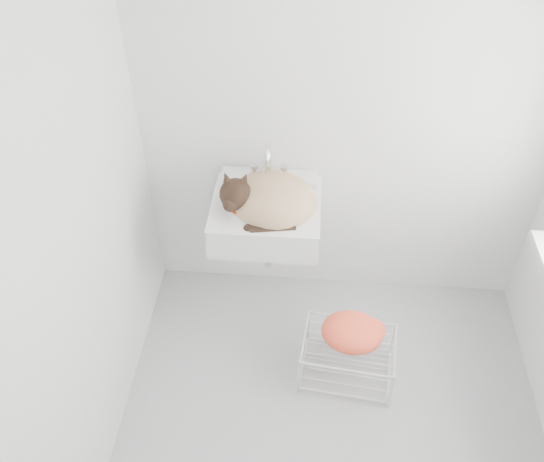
{
  "coord_description": "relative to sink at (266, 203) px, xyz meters",
  "views": [
    {
      "loc": [
        -0.19,
        -1.56,
        2.83
      ],
      "look_at": [
        -0.35,
        0.5,
        0.88
      ],
      "focal_mm": 38.46,
      "sensor_mm": 36.0,
      "label": 1
    }
  ],
  "objects": [
    {
      "name": "floor",
      "position": [
        0.4,
        -0.74,
        -0.85
      ],
      "size": [
        2.2,
        2.0,
        0.02
      ],
      "primitive_type": "cube",
      "color": "#A8A9A9",
      "rests_on": "ground"
    },
    {
      "name": "back_wall",
      "position": [
        0.4,
        0.26,
        0.4
      ],
      "size": [
        2.2,
        0.02,
        2.5
      ],
      "primitive_type": "cube",
      "color": "white",
      "rests_on": "ground"
    },
    {
      "name": "left_wall",
      "position": [
        -0.7,
        -0.74,
        0.4
      ],
      "size": [
        0.02,
        2.0,
        2.5
      ],
      "primitive_type": "cube",
      "color": "white",
      "rests_on": "ground"
    },
    {
      "name": "sink",
      "position": [
        0.0,
        0.0,
        0.0
      ],
      "size": [
        0.57,
        0.5,
        0.23
      ],
      "primitive_type": "cube",
      "color": "white",
      "rests_on": "back_wall"
    },
    {
      "name": "faucet",
      "position": [
        0.0,
        0.18,
        0.14
      ],
      "size": [
        0.21,
        0.15,
        0.21
      ],
      "primitive_type": null,
      "color": "silver",
      "rests_on": "sink"
    },
    {
      "name": "cat",
      "position": [
        0.01,
        -0.02,
        0.04
      ],
      "size": [
        0.5,
        0.42,
        0.3
      ],
      "rotation": [
        0.0,
        0.0,
        -0.09
      ],
      "color": "tan",
      "rests_on": "sink"
    },
    {
      "name": "wire_rack",
      "position": [
        0.48,
        -0.44,
        -0.7
      ],
      "size": [
        0.51,
        0.39,
        0.29
      ],
      "primitive_type": "cube",
      "rotation": [
        0.0,
        0.0,
        -0.11
      ],
      "color": "silver",
      "rests_on": "floor"
    },
    {
      "name": "towel",
      "position": [
        0.48,
        -0.42,
        -0.53
      ],
      "size": [
        0.35,
        0.26,
        0.13
      ],
      "primitive_type": "ellipsoid",
      "rotation": [
        0.0,
        0.0,
        -0.09
      ],
      "color": "#FD9000",
      "rests_on": "wire_rack"
    }
  ]
}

